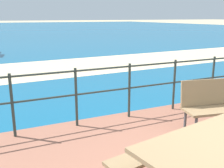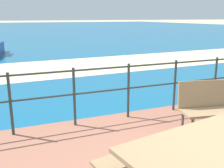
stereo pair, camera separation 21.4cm
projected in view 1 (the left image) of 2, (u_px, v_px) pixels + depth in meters
The scene contains 4 objects.
sea_water at pixel (6, 29), 37.95m from camera, with size 90.00×90.00×0.01m, color #145B84.
beach_strip at pixel (58, 68), 9.65m from camera, with size 54.00×3.55×0.01m, color beige.
picnic_table at pixel (222, 156), 2.35m from camera, with size 1.87×1.67×0.75m.
railing_fence at pixel (129, 84), 4.66m from camera, with size 5.94×0.04×0.98m.
Camera 1 is at (-2.16, -1.60, 1.84)m, focal length 42.21 mm.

